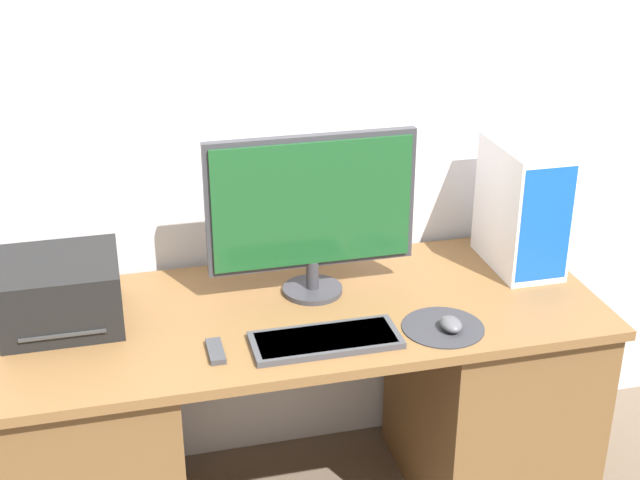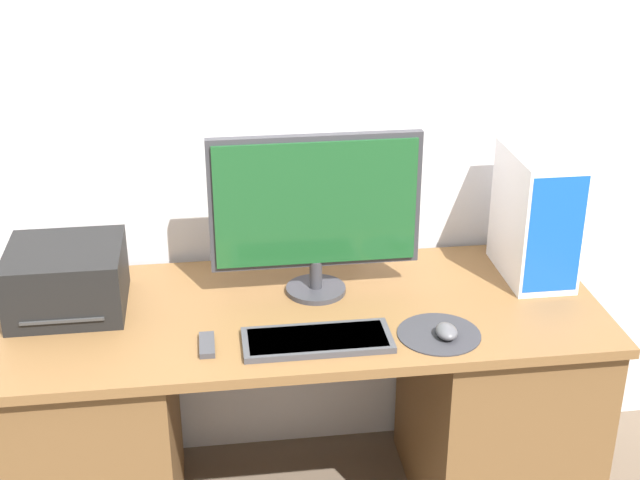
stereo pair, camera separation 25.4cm
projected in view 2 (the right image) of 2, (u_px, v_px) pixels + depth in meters
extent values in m
cube|color=silver|center=(282.00, 78.00, 2.75)|extent=(6.40, 0.05, 2.70)
cube|color=brown|center=(298.00, 312.00, 2.63)|extent=(1.79, 0.71, 0.03)
cube|color=brown|center=(93.00, 436.00, 2.71)|extent=(0.50, 0.65, 0.74)
cube|color=brown|center=(495.00, 403.00, 2.87)|extent=(0.50, 0.65, 0.74)
cylinder|color=#333338|center=(316.00, 289.00, 2.72)|extent=(0.18, 0.18, 0.02)
cylinder|color=#333338|center=(316.00, 274.00, 2.69)|extent=(0.04, 0.04, 0.09)
cube|color=#333338|center=(315.00, 202.00, 2.60)|extent=(0.63, 0.03, 0.41)
cube|color=#194C23|center=(316.00, 204.00, 2.59)|extent=(0.59, 0.01, 0.38)
cube|color=#3D3D42|center=(317.00, 340.00, 2.44)|extent=(0.41, 0.17, 0.02)
cube|color=#5B5B60|center=(317.00, 338.00, 2.44)|extent=(0.38, 0.14, 0.01)
cylinder|color=#2D2D33|center=(439.00, 334.00, 2.49)|extent=(0.23, 0.23, 0.00)
ellipsoid|color=#4C4C51|center=(446.00, 331.00, 2.46)|extent=(0.06, 0.08, 0.04)
cube|color=white|center=(536.00, 215.00, 2.75)|extent=(0.19, 0.32, 0.41)
cube|color=blue|center=(555.00, 235.00, 2.61)|extent=(0.17, 0.01, 0.37)
cube|color=black|center=(67.00, 279.00, 2.59)|extent=(0.33, 0.31, 0.19)
cube|color=#333333|center=(65.00, 310.00, 2.53)|extent=(0.23, 0.14, 0.01)
cube|color=#38383D|center=(207.00, 345.00, 2.42)|extent=(0.04, 0.12, 0.02)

